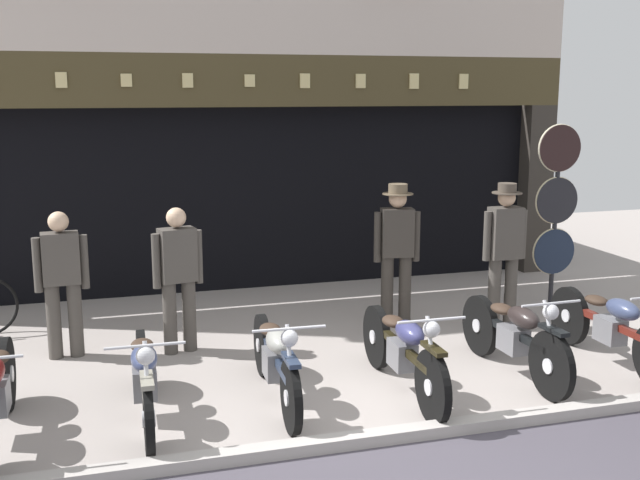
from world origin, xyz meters
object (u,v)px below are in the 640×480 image
motorcycle_center_right (515,335)px  motorcycle_right (612,326)px  advert_board_far (47,170)px  salesman_right (397,247)px  motorcycle_center_left (276,359)px  assistant_far_right (504,248)px  tyre_sign_pole (556,203)px  advert_board_near (128,171)px  shopkeeper_center (178,273)px  motorcycle_center (403,350)px  salesman_left (62,278)px  motorcycle_left (144,376)px

motorcycle_center_right → motorcycle_right: 1.13m
motorcycle_center_right → advert_board_far: bearing=-45.0°
motorcycle_center_right → salesman_right: 2.06m
motorcycle_center_left → salesman_right: size_ratio=1.16×
advert_board_far → assistant_far_right: bearing=-28.6°
tyre_sign_pole → advert_board_near: 5.73m
advert_board_far → advert_board_near: bearing=-0.0°
shopkeeper_center → assistant_far_right: 3.82m
motorcycle_center → salesman_right: 2.23m
salesman_left → shopkeeper_center: shopkeeper_center is taller
motorcycle_center_left → salesman_left: (-1.89, 1.83, 0.46)m
tyre_sign_pole → motorcycle_left: bearing=-158.2°
salesman_left → tyre_sign_pole: bearing=178.7°
motorcycle_center_right → motorcycle_right: (1.12, -0.02, -0.00)m
motorcycle_center_right → salesman_left: salesman_left is taller
salesman_left → shopkeeper_center: size_ratio=0.99×
motorcycle_center_left → advert_board_near: 4.59m
salesman_left → shopkeeper_center: (1.20, -0.18, 0.01)m
motorcycle_right → tyre_sign_pole: tyre_sign_pole is taller
shopkeeper_center → motorcycle_center_right: bearing=139.0°
motorcycle_right → salesman_left: 5.78m
motorcycle_left → tyre_sign_pole: tyre_sign_pole is taller
motorcycle_center_left → shopkeeper_center: size_ratio=1.26×
salesman_right → advert_board_near: bearing=-28.0°
advert_board_near → motorcycle_right: bearing=-43.0°
shopkeeper_center → assistant_far_right: bearing=163.8°
salesman_right → advert_board_far: size_ratio=1.66×
shopkeeper_center → salesman_right: bearing=172.6°
salesman_left → tyre_sign_pole: (6.12, 0.24, 0.52)m
motorcycle_left → shopkeeper_center: shopkeeper_center is taller
salesman_left → salesman_right: salesman_right is taller
motorcycle_right → shopkeeper_center: (-4.25, 1.69, 0.46)m
motorcycle_center_left → shopkeeper_center: (-0.69, 1.65, 0.47)m
motorcycle_center → advert_board_far: advert_board_far is taller
motorcycle_center_left → motorcycle_right: size_ratio=0.96×
salesman_right → tyre_sign_pole: size_ratio=0.72×
salesman_right → tyre_sign_pole: 2.33m
assistant_far_right → tyre_sign_pole: size_ratio=0.73×
motorcycle_center → motorcycle_center_left: bearing=-5.4°
tyre_sign_pole → advert_board_far: size_ratio=2.29×
advert_board_far → shopkeeper_center: bearing=-61.7°
tyre_sign_pole → advert_board_near: size_ratio=2.65×
motorcycle_left → advert_board_near: 4.55m
motorcycle_center_right → advert_board_near: 5.69m
motorcycle_right → advert_board_near: size_ratio=2.30×
motorcycle_center_left → assistant_far_right: (3.12, 1.42, 0.57)m
motorcycle_left → motorcycle_center_right: 3.62m
motorcycle_center_right → advert_board_far: (-4.54, 4.29, 1.36)m
shopkeeper_center → motorcycle_right: bearing=145.5°
motorcycle_left → tyre_sign_pole: bearing=-156.8°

